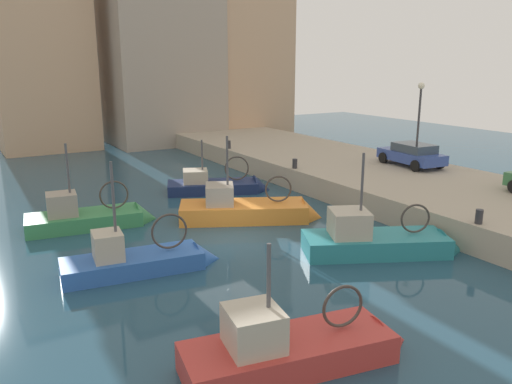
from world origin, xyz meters
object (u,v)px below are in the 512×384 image
Objects in this scene: fishing_boat_red at (300,358)px; mooring_bollard_north at (229,145)px; fishing_boat_navy at (220,190)px; fishing_boat_orange at (251,217)px; fishing_boat_teal at (382,249)px; mooring_bollard_mid at (295,164)px; quay_streetlamp at (419,112)px; parked_car_blue at (412,154)px; fishing_boat_green at (93,223)px; fishing_boat_blue at (143,267)px; mooring_bollard_south at (479,217)px.

mooring_bollard_north is (10.11, 22.53, 1.34)m from fishing_boat_red.
fishing_boat_orange is at bearing -102.30° from fishing_boat_navy.
fishing_boat_teal is 6.66m from fishing_boat_orange.
mooring_bollard_mid is (3.04, 10.13, 1.32)m from fishing_boat_teal.
parked_car_blue is at bearing 54.44° from quay_streetlamp.
mooring_bollard_mid is (5.18, 3.82, 1.36)m from fishing_boat_orange.
fishing_boat_navy is at bearing 18.73° from fishing_boat_green.
quay_streetlamp reaches higher than fishing_boat_teal.
quay_streetlamp is at bearing 36.17° from fishing_boat_teal.
fishing_boat_navy is 1.25× the size of quay_streetlamp.
fishing_boat_orange reaches higher than parked_car_blue.
parked_car_blue is 12.62m from mooring_bollard_north.
fishing_boat_orange is (6.53, -2.79, -0.02)m from fishing_boat_green.
fishing_boat_green reaches higher than mooring_bollard_north.
quay_streetlamp is at bearing -29.05° from fishing_boat_navy.
fishing_boat_teal is (0.97, -11.71, 0.04)m from fishing_boat_navy.
mooring_bollard_north is (3.04, 18.13, 1.32)m from fishing_boat_teal.
fishing_boat_red is at bearing -114.71° from fishing_boat_orange.
fishing_boat_teal reaches higher than mooring_bollard_mid.
fishing_boat_navy is 4.52m from mooring_bollard_mid.
fishing_boat_red is 7.63m from fishing_boat_blue.
fishing_boat_blue is 0.84× the size of fishing_boat_orange.
fishing_boat_teal is 8.98m from fishing_boat_blue.
fishing_boat_blue reaches higher than mooring_bollard_mid.
fishing_boat_red is 1.47× the size of parked_car_blue.
mooring_bollard_south is (4.00, -13.59, 1.37)m from fishing_boat_navy.
mooring_bollard_north is (11.71, 9.03, 1.34)m from fishing_boat_green.
fishing_boat_blue is 6.00m from fishing_boat_green.
fishing_boat_teal is 12.57m from fishing_boat_green.
mooring_bollard_mid is at bearing 5.02° from fishing_boat_green.
mooring_bollard_mid is at bearing 73.31° from fishing_boat_teal.
mooring_bollard_south is at bearing -43.14° from fishing_boat_green.
fishing_boat_red is 0.96× the size of fishing_boat_teal.
mooring_bollard_mid is (10.11, 14.53, 1.34)m from fishing_boat_red.
quay_streetlamp is at bearing 55.51° from mooring_bollard_south.
quay_streetlamp is at bearing 10.74° from fishing_boat_blue.
fishing_boat_green is 7.10m from fishing_boat_orange.
fishing_boat_red is at bearing -110.76° from fishing_boat_navy.
fishing_boat_green is 16.10m from mooring_bollard_south.
fishing_boat_orange is 12.34× the size of mooring_bollard_north.
parked_car_blue is 10.99m from mooring_bollard_south.
fishing_boat_orange is at bearing 108.76° from fishing_boat_teal.
fishing_boat_green is 11.83m from mooring_bollard_mid.
fishing_boat_blue is (-8.43, 3.11, -0.03)m from fishing_boat_teal.
fishing_boat_blue is at bearing -167.08° from parked_car_blue.
fishing_boat_orange is (6.28, 3.20, -0.01)m from fishing_boat_blue.
fishing_boat_orange is at bearing 122.33° from mooring_bollard_south.
fishing_boat_navy is at bearing 69.24° from fishing_boat_red.
mooring_bollard_south is at bearing -57.67° from fishing_boat_orange.
parked_car_blue is 7.62× the size of mooring_bollard_south.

